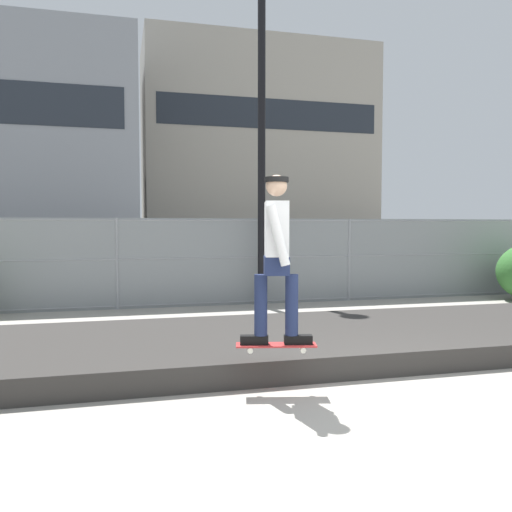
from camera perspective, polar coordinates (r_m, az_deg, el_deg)
ground_plane at (r=4.69m, az=19.08°, el=-17.81°), size 120.00×120.00×0.00m
gravel_berm at (r=7.17m, az=5.89°, el=-9.14°), size 14.41×2.89×0.28m
skateboard at (r=5.28m, az=2.22°, el=-9.74°), size 0.82×0.37×0.07m
skater at (r=5.15m, az=2.24°, el=0.72°), size 0.72×0.62×1.68m
chain_fence at (r=11.16m, az=-1.80°, el=-0.58°), size 25.42×0.06×1.85m
street_lamp at (r=11.20m, az=0.62°, el=17.22°), size 0.44×0.44×7.08m
parked_car_near at (r=14.80m, az=-22.15°, el=-0.25°), size 4.49×2.13×1.66m
parked_car_mid at (r=15.36m, az=-0.15°, el=0.10°), size 4.48×2.11×1.66m
office_block at (r=49.52m, az=-0.01°, el=11.66°), size 20.55×10.09×17.90m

